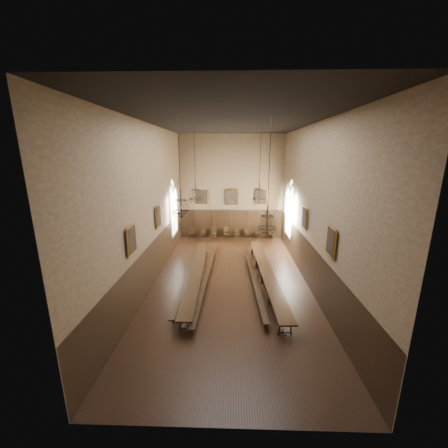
{
  "coord_description": "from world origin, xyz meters",
  "views": [
    {
      "loc": [
        0.07,
        -14.95,
        7.43
      ],
      "look_at": [
        -0.43,
        1.5,
        3.16
      ],
      "focal_mm": 22.0,
      "sensor_mm": 36.0,
      "label": 1
    }
  ],
  "objects_px": {
    "chair_6": "(258,235)",
    "chandelier_back_right": "(259,194)",
    "chair_5": "(247,236)",
    "bench_left_outer": "(189,276)",
    "bench_right_inner": "(254,278)",
    "chair_7": "(271,235)",
    "bench_right_outer": "(272,278)",
    "bench_left_inner": "(206,277)",
    "chair_2": "(214,235)",
    "table_right": "(266,277)",
    "chandelier_front_left": "(181,206)",
    "chair_4": "(237,236)",
    "table_left": "(197,276)",
    "chandelier_front_right": "(267,221)",
    "chair_1": "(204,236)",
    "chandelier_back_left": "(196,194)",
    "chair_0": "(192,235)",
    "chair_3": "(226,235)"
  },
  "relations": [
    {
      "from": "chair_6",
      "to": "chandelier_back_right",
      "type": "xyz_separation_m",
      "value": [
        -0.66,
        -6.44,
        4.66
      ]
    },
    {
      "from": "chair_5",
      "to": "bench_left_outer",
      "type": "bearing_deg",
      "value": -129.15
    },
    {
      "from": "bench_right_inner",
      "to": "chair_6",
      "type": "height_order",
      "value": "chair_6"
    },
    {
      "from": "chair_6",
      "to": "chandelier_back_right",
      "type": "height_order",
      "value": "chandelier_back_right"
    },
    {
      "from": "chair_7",
      "to": "bench_right_outer",
      "type": "bearing_deg",
      "value": -84.24
    },
    {
      "from": "bench_left_inner",
      "to": "chair_2",
      "type": "height_order",
      "value": "chair_2"
    },
    {
      "from": "table_right",
      "to": "bench_left_outer",
      "type": "xyz_separation_m",
      "value": [
        -4.6,
        0.23,
        -0.14
      ]
    },
    {
      "from": "table_right",
      "to": "chandelier_front_left",
      "type": "bearing_deg",
      "value": -150.71
    },
    {
      "from": "bench_right_outer",
      "to": "chair_4",
      "type": "bearing_deg",
      "value": 102.9
    },
    {
      "from": "bench_left_inner",
      "to": "chair_5",
      "type": "height_order",
      "value": "chair_5"
    },
    {
      "from": "chandelier_front_left",
      "to": "chandelier_back_right",
      "type": "bearing_deg",
      "value": 49.51
    },
    {
      "from": "table_left",
      "to": "chair_4",
      "type": "height_order",
      "value": "chair_4"
    },
    {
      "from": "chandelier_back_right",
      "to": "chandelier_front_left",
      "type": "bearing_deg",
      "value": -130.49
    },
    {
      "from": "bench_right_inner",
      "to": "chandelier_front_right",
      "type": "bearing_deg",
      "value": -81.21
    },
    {
      "from": "chair_1",
      "to": "chair_7",
      "type": "bearing_deg",
      "value": 4.78
    },
    {
      "from": "table_right",
      "to": "chair_5",
      "type": "distance_m",
      "value": 8.7
    },
    {
      "from": "chandelier_back_left",
      "to": "chandelier_back_right",
      "type": "xyz_separation_m",
      "value": [
        4.03,
        -0.31,
        0.1
      ]
    },
    {
      "from": "table_right",
      "to": "bench_left_inner",
      "type": "relative_size",
      "value": 1.02
    },
    {
      "from": "chair_1",
      "to": "chair_2",
      "type": "xyz_separation_m",
      "value": [
        0.87,
        0.03,
        0.03
      ]
    },
    {
      "from": "table_right",
      "to": "chair_7",
      "type": "xyz_separation_m",
      "value": [
        1.48,
        8.7,
        -0.11
      ]
    },
    {
      "from": "table_left",
      "to": "chandelier_front_left",
      "type": "bearing_deg",
      "value": -97.62
    },
    {
      "from": "bench_left_outer",
      "to": "chandelier_back_right",
      "type": "xyz_separation_m",
      "value": [
        4.27,
        2.05,
        4.7
      ]
    },
    {
      "from": "chandelier_back_right",
      "to": "chandelier_back_left",
      "type": "bearing_deg",
      "value": 175.64
    },
    {
      "from": "table_right",
      "to": "chandelier_back_left",
      "type": "bearing_deg",
      "value": 149.33
    },
    {
      "from": "chair_0",
      "to": "chair_7",
      "type": "distance_m",
      "value": 7.08
    },
    {
      "from": "chair_5",
      "to": "chandelier_front_right",
      "type": "bearing_deg",
      "value": -102.56
    },
    {
      "from": "chair_1",
      "to": "bench_right_inner",
      "type": "bearing_deg",
      "value": -62.04
    },
    {
      "from": "chair_4",
      "to": "chandelier_back_right",
      "type": "xyz_separation_m",
      "value": [
        1.25,
        -6.35,
        4.69
      ]
    },
    {
      "from": "chair_7",
      "to": "chandelier_front_right",
      "type": "xyz_separation_m",
      "value": [
        -1.84,
        -10.93,
        4.02
      ]
    },
    {
      "from": "chair_4",
      "to": "chandelier_back_right",
      "type": "bearing_deg",
      "value": -65.34
    },
    {
      "from": "chair_4",
      "to": "chandelier_front_right",
      "type": "bearing_deg",
      "value": -70.08
    },
    {
      "from": "table_right",
      "to": "chair_1",
      "type": "distance_m",
      "value": 9.73
    },
    {
      "from": "chair_4",
      "to": "chair_5",
      "type": "bearing_deg",
      "value": 15.99
    },
    {
      "from": "table_left",
      "to": "chair_1",
      "type": "height_order",
      "value": "chair_1"
    },
    {
      "from": "chair_1",
      "to": "chair_5",
      "type": "bearing_deg",
      "value": 4.8
    },
    {
      "from": "bench_left_outer",
      "to": "chair_7",
      "type": "xyz_separation_m",
      "value": [
        6.08,
        8.47,
        0.03
      ]
    },
    {
      "from": "chair_1",
      "to": "chair_6",
      "type": "bearing_deg",
      "value": 5.2
    },
    {
      "from": "chandelier_back_right",
      "to": "bench_right_outer",
      "type": "bearing_deg",
      "value": -72.21
    },
    {
      "from": "chair_7",
      "to": "chair_5",
      "type": "bearing_deg",
      "value": -166.07
    },
    {
      "from": "chair_4",
      "to": "chair_6",
      "type": "xyz_separation_m",
      "value": [
        1.92,
        0.09,
        0.03
      ]
    },
    {
      "from": "chair_7",
      "to": "chandelier_front_left",
      "type": "height_order",
      "value": "chandelier_front_left"
    },
    {
      "from": "bench_right_outer",
      "to": "chandelier_front_right",
      "type": "relative_size",
      "value": 1.77
    },
    {
      "from": "chair_1",
      "to": "chair_4",
      "type": "bearing_deg",
      "value": 4.28
    },
    {
      "from": "bench_left_inner",
      "to": "chair_4",
      "type": "distance_m",
      "value": 8.83
    },
    {
      "from": "chair_6",
      "to": "chair_7",
      "type": "xyz_separation_m",
      "value": [
        1.15,
        -0.02,
        -0.0
      ]
    },
    {
      "from": "chair_3",
      "to": "chair_6",
      "type": "bearing_deg",
      "value": -11.81
    },
    {
      "from": "chair_4",
      "to": "chair_3",
      "type": "bearing_deg",
      "value": -170.74
    },
    {
      "from": "bench_right_inner",
      "to": "bench_right_outer",
      "type": "xyz_separation_m",
      "value": [
        1.08,
        0.04,
        -0.01
      ]
    },
    {
      "from": "bench_left_inner",
      "to": "chandelier_back_right",
      "type": "relative_size",
      "value": 2.31
    },
    {
      "from": "chair_5",
      "to": "chair_6",
      "type": "bearing_deg",
      "value": -11.44
    }
  ]
}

